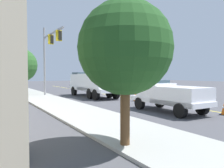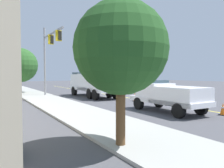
# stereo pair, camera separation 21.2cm
# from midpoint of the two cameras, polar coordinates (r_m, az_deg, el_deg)

# --- Properties ---
(ground) EXTENTS (120.00, 120.00, 0.00)m
(ground) POSITION_cam_midpoint_polar(r_m,az_deg,el_deg) (25.44, 0.68, -3.06)
(ground) COLOR #47474C
(sidewalk_far_side) EXTENTS (60.09, 8.72, 0.12)m
(sidewalk_far_side) POSITION_cam_midpoint_polar(r_m,az_deg,el_deg) (22.35, -16.87, -3.78)
(sidewalk_far_side) COLOR #9E9E99
(sidewalk_far_side) RESTS_ON ground
(lane_centre_stripe) EXTENTS (49.83, 4.44, 0.01)m
(lane_centre_stripe) POSITION_cam_midpoint_polar(r_m,az_deg,el_deg) (25.44, 0.68, -3.05)
(lane_centre_stripe) COLOR yellow
(lane_centre_stripe) RESTS_ON ground
(utility_bucket_truck) EXTENTS (8.38, 3.19, 7.13)m
(utility_bucket_truck) POSITION_cam_midpoint_polar(r_m,az_deg,el_deg) (24.38, -5.18, 0.48)
(utility_bucket_truck) COLOR white
(utility_bucket_truck) RESTS_ON ground
(service_pickup_truck) EXTENTS (5.76, 2.57, 2.06)m
(service_pickup_truck) POSITION_cam_midpoint_polar(r_m,az_deg,el_deg) (15.01, 14.00, -2.72)
(service_pickup_truck) COLOR white
(service_pickup_truck) RESTS_ON ground
(passing_minivan) EXTENTS (4.95, 2.30, 1.69)m
(passing_minivan) POSITION_cam_midpoint_polar(r_m,az_deg,el_deg) (34.58, -3.06, 0.03)
(passing_minivan) COLOR black
(passing_minivan) RESTS_ON ground
(traffic_cone_leading) EXTENTS (0.40, 0.40, 0.76)m
(traffic_cone_leading) POSITION_cam_midpoint_polar(r_m,az_deg,el_deg) (15.11, 26.37, -5.73)
(traffic_cone_leading) COLOR black
(traffic_cone_leading) RESTS_ON ground
(traffic_cone_mid_front) EXTENTS (0.40, 0.40, 0.88)m
(traffic_cone_mid_front) POSITION_cam_midpoint_polar(r_m,az_deg,el_deg) (20.57, 5.70, -3.18)
(traffic_cone_mid_front) COLOR black
(traffic_cone_mid_front) RESTS_ON ground
(traffic_cone_mid_rear) EXTENTS (0.40, 0.40, 0.77)m
(traffic_cone_mid_rear) POSITION_cam_midpoint_polar(r_m,az_deg,el_deg) (29.16, -5.39, -1.60)
(traffic_cone_mid_rear) COLOR black
(traffic_cone_mid_rear) RESTS_ON ground
(traffic_signal_mast) EXTENTS (6.77, 0.85, 7.74)m
(traffic_signal_mast) POSITION_cam_midpoint_polar(r_m,az_deg,el_deg) (24.81, -16.01, 8.58)
(traffic_signal_mast) COLOR gray
(traffic_signal_mast) RESTS_ON ground
(street_tree_left) EXTENTS (3.14, 3.14, 4.91)m
(street_tree_left) POSITION_cam_midpoint_polar(r_m,az_deg,el_deg) (7.42, 2.57, 9.16)
(street_tree_left) COLOR brown
(street_tree_left) RESTS_ON ground
(street_tree_right) EXTENTS (4.40, 4.40, 5.84)m
(street_tree_right) POSITION_cam_midpoint_polar(r_m,az_deg,el_deg) (30.92, -22.77, 4.47)
(street_tree_right) COLOR brown
(street_tree_right) RESTS_ON ground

